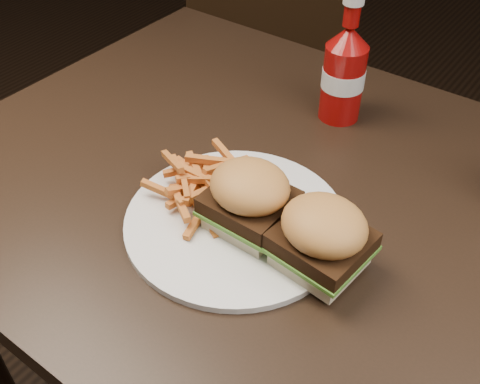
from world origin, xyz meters
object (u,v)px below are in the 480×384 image
Objects in this scene: plate at (236,221)px; ketchup_bottle at (342,85)px; dining_table at (322,216)px; chair_far at (277,74)px.

plate is 2.18× the size of ketchup_bottle.
plate reaches higher than dining_table.
dining_table reaches higher than chair_far.
dining_table is 0.13m from plate.
plate is (-0.08, -0.10, 0.03)m from dining_table.
chair_far is at bearing 119.46° from plate.
chair_far is at bearing 126.72° from dining_table.
ketchup_bottle is at bearing 105.93° from chair_far.
chair_far is at bearing 130.92° from ketchup_bottle.
dining_table is 8.71× the size of ketchup_bottle.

